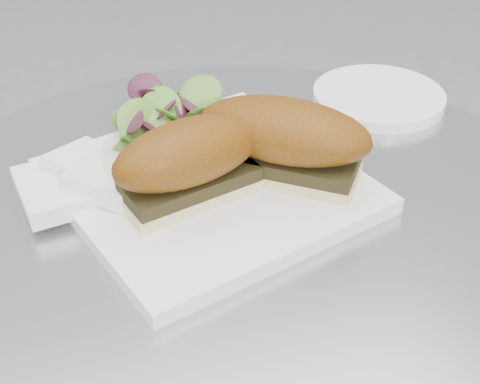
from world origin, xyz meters
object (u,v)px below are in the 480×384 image
object	(u,v)px
saucer	(379,97)
sandwich_right	(284,139)
plate	(208,185)
sandwich_left	(189,161)

from	to	relation	value
saucer	sandwich_right	bearing A→B (deg)	-144.24
plate	saucer	size ratio (longest dim) A/B	1.67
sandwich_left	saucer	world-z (taller)	sandwich_left
saucer	sandwich_left	bearing A→B (deg)	-153.47
plate	saucer	distance (m)	0.28
plate	sandwich_left	distance (m)	0.06
plate	sandwich_left	size ratio (longest dim) A/B	1.68
plate	saucer	world-z (taller)	plate
plate	saucer	bearing A→B (deg)	23.94
sandwich_left	saucer	distance (m)	0.32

